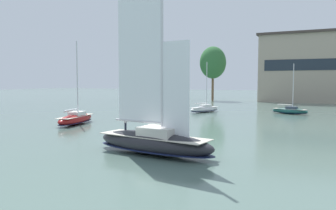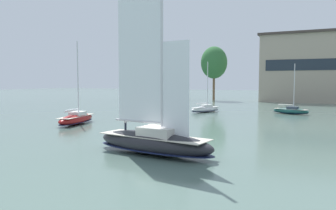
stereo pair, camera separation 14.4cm
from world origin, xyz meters
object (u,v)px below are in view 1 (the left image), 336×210
at_px(tree_shore_left, 166,62).
at_px(sailboat_main, 153,140).
at_px(sailboat_moored_near_marina, 205,109).
at_px(sailboat_moored_far_slip, 290,111).
at_px(sailboat_moored_outer_mooring, 76,119).
at_px(tree_shore_center, 213,63).

distance_m(tree_shore_left, sailboat_main, 87.49).
distance_m(sailboat_moored_near_marina, sailboat_moored_far_slip, 16.43).
bearing_deg(sailboat_moored_far_slip, sailboat_main, -100.30).
bearing_deg(sailboat_moored_far_slip, sailboat_moored_outer_mooring, -132.90).
distance_m(tree_shore_left, sailboat_moored_far_slip, 58.87).
xyz_separation_m(tree_shore_left, sailboat_moored_far_slip, (44.33, -36.80, -12.11)).
bearing_deg(sailboat_main, sailboat_moored_outer_mooring, 147.40).
relative_size(tree_shore_center, sailboat_moored_outer_mooring, 1.43).
distance_m(tree_shore_left, sailboat_moored_outer_mooring, 69.27).
distance_m(tree_shore_center, sailboat_main, 80.63).
bearing_deg(sailboat_moored_outer_mooring, tree_shore_center, 89.69).
height_order(sailboat_moored_near_marina, sailboat_moored_outer_mooring, sailboat_moored_outer_mooring).
bearing_deg(tree_shore_left, sailboat_main, -64.93).
bearing_deg(sailboat_moored_far_slip, tree_shore_center, 126.85).
xyz_separation_m(tree_shore_center, sailboat_moored_outer_mooring, (-0.35, -65.01, -11.38)).
height_order(tree_shore_left, sailboat_moored_near_marina, tree_shore_left).
xyz_separation_m(tree_shore_center, sailboat_main, (19.23, -77.53, -10.96)).
bearing_deg(sailboat_moored_outer_mooring, tree_shore_left, 104.57).
relative_size(sailboat_moored_near_marina, sailboat_moored_far_slip, 1.06).
xyz_separation_m(tree_shore_left, sailboat_moored_outer_mooring, (17.16, -66.04, -11.94)).
relative_size(tree_shore_center, sailboat_moored_near_marina, 1.71).
height_order(tree_shore_left, sailboat_main, tree_shore_left).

